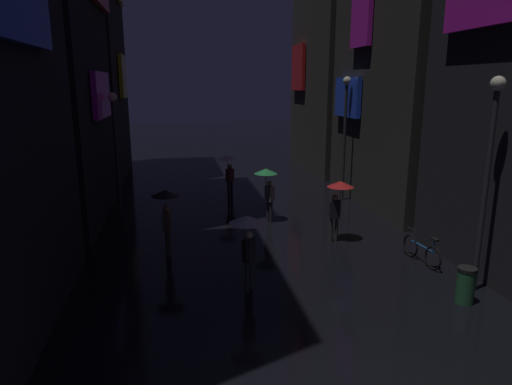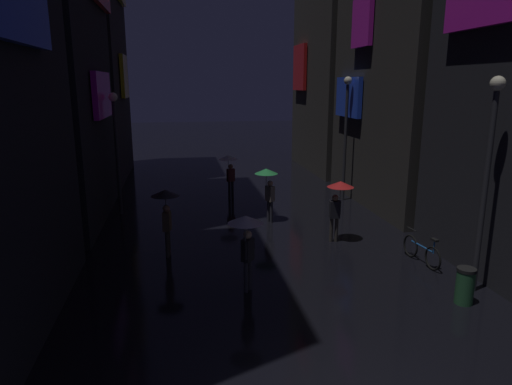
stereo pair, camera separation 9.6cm
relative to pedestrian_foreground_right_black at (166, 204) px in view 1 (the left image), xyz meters
name	(u,v)px [view 1 (the left image)]	position (x,y,z in m)	size (l,w,h in m)	color
building_right_mid	(413,26)	(10.48, 4.83, 6.03)	(4.25, 8.14, 15.38)	#33302D
pedestrian_foreground_right_black	(166,204)	(0.00, 0.00, 0.00)	(0.90, 0.90, 2.12)	#38332D
pedestrian_midstreet_centre_green	(267,180)	(3.83, 2.99, 0.00)	(0.90, 0.90, 2.12)	#2D2D38
pedestrian_far_right_clear	(247,232)	(2.06, -3.14, 0.00)	(0.90, 0.90, 2.12)	#2D2D38
pedestrian_foreground_left_clear	(228,165)	(2.75, 6.73, 0.00)	(0.90, 0.90, 2.12)	black
pedestrian_near_crossing_red	(338,194)	(5.76, 0.30, 0.00)	(0.90, 0.90, 2.12)	#38332D
bicycle_parked_at_storefront	(422,251)	(7.60, -2.06, -1.28)	(0.26, 1.82, 0.96)	black
streetlamp_left_far	(115,139)	(-2.00, 5.10, 1.49)	(0.36, 0.36, 4.99)	#2D2D33
streetlamp_right_near	(489,161)	(8.00, -4.03, 1.78)	(0.36, 0.36, 5.52)	#2D2D33
streetlamp_right_far	(345,125)	(8.00, 5.75, 1.84)	(0.36, 0.36, 5.63)	#2D2D33
trash_bin	(466,285)	(7.30, -4.64, -1.20)	(0.46, 0.46, 0.93)	#265933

